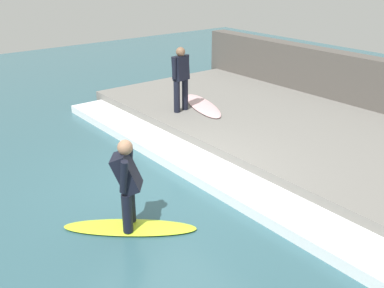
{
  "coord_description": "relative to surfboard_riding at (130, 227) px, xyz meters",
  "views": [
    {
      "loc": [
        -4.09,
        -5.78,
        3.78
      ],
      "look_at": [
        0.48,
        0.0,
        0.7
      ],
      "focal_mm": 42.0,
      "sensor_mm": 36.0,
      "label": 1
    }
  ],
  "objects": [
    {
      "name": "surfer_riding",
      "position": [
        -0.0,
        0.0,
        0.8
      ],
      "size": [
        0.55,
        0.55,
        1.38
      ],
      "color": "black",
      "rests_on": "surfboard_riding"
    },
    {
      "name": "back_wall",
      "position": [
        7.16,
        0.71,
        0.75
      ],
      "size": [
        0.5,
        10.96,
        1.56
      ],
      "primitive_type": "cube",
      "color": "#544F49",
      "rests_on": "ground_plane"
    },
    {
      "name": "concrete_ledge",
      "position": [
        4.71,
        0.71,
        0.15
      ],
      "size": [
        4.4,
        10.44,
        0.36
      ],
      "primitive_type": "cube",
      "color": "slate",
      "rests_on": "ground_plane"
    },
    {
      "name": "surfer_waiting_near",
      "position": [
        3.34,
        3.14,
        1.19
      ],
      "size": [
        0.52,
        0.3,
        1.52
      ],
      "color": "black",
      "rests_on": "concrete_ledge"
    },
    {
      "name": "surfboard_waiting_near",
      "position": [
        3.95,
        3.07,
        0.36
      ],
      "size": [
        1.21,
        2.09,
        0.06
      ],
      "color": "beige",
      "rests_on": "concrete_ledge"
    },
    {
      "name": "surfboard_riding",
      "position": [
        0.0,
        0.0,
        0.0
      ],
      "size": [
        1.83,
        1.64,
        0.06
      ],
      "color": "#BFE02D",
      "rests_on": "ground_plane"
    },
    {
      "name": "ground_plane",
      "position": [
        1.27,
        0.71,
        -0.03
      ],
      "size": [
        28.0,
        28.0,
        0.0
      ],
      "primitive_type": "plane",
      "color": "#335B66"
    },
    {
      "name": "wave_foam_crest",
      "position": [
        2.08,
        0.71,
        0.06
      ],
      "size": [
        0.87,
        9.92,
        0.19
      ],
      "primitive_type": "cube",
      "color": "white",
      "rests_on": "ground_plane"
    }
  ]
}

